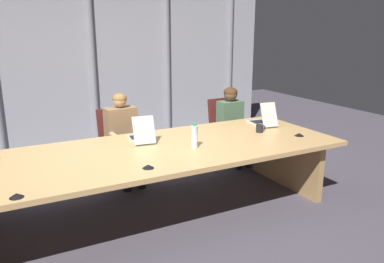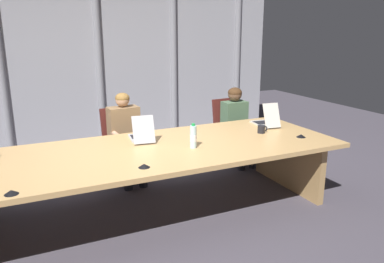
% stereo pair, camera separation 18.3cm
% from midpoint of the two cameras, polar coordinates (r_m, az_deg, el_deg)
% --- Properties ---
extents(ground_plane, '(13.45, 13.45, 0.00)m').
position_cam_midpoint_polar(ground_plane, '(4.36, -4.69, -12.08)').
color(ground_plane, '#47424C').
extents(conference_table, '(4.18, 1.47, 0.75)m').
position_cam_midpoint_polar(conference_table, '(4.12, -4.87, -4.49)').
color(conference_table, tan).
rests_on(conference_table, ground_plane).
extents(curtain_backdrop, '(6.72, 0.17, 3.12)m').
position_cam_midpoint_polar(curtain_backdrop, '(6.67, -13.81, 10.97)').
color(curtain_backdrop, '#9999A0').
rests_on(curtain_backdrop, ground_plane).
extents(laptop_left_mid, '(0.29, 0.48, 0.31)m').
position_cam_midpoint_polar(laptop_left_mid, '(4.40, -6.38, -0.53)').
color(laptop_left_mid, '#BCBCC1').
rests_on(laptop_left_mid, conference_table).
extents(laptop_center, '(0.26, 0.47, 0.32)m').
position_cam_midpoint_polar(laptop_center, '(5.14, 11.85, 1.54)').
color(laptop_center, beige).
rests_on(laptop_center, conference_table).
extents(office_chair_left_mid, '(0.60, 0.60, 0.95)m').
position_cam_midpoint_polar(office_chair_left_mid, '(5.30, -9.34, -3.07)').
color(office_chair_left_mid, '#511E19').
rests_on(office_chair_left_mid, ground_plane).
extents(office_chair_center, '(0.60, 0.60, 0.94)m').
position_cam_midpoint_polar(office_chair_center, '(5.96, 6.68, -0.94)').
color(office_chair_center, '#511E19').
rests_on(office_chair_center, ground_plane).
extents(person_left_mid, '(0.43, 0.56, 1.18)m').
position_cam_midpoint_polar(person_left_mid, '(5.07, -8.76, -0.18)').
color(person_left_mid, olive).
rests_on(person_left_mid, ground_plane).
extents(person_center, '(0.38, 0.55, 1.15)m').
position_cam_midpoint_polar(person_center, '(5.76, 7.67, 1.60)').
color(person_center, '#4C6B4C').
rests_on(person_center, ground_plane).
extents(water_bottle_primary, '(0.07, 0.07, 0.27)m').
position_cam_midpoint_polar(water_bottle_primary, '(4.07, 1.48, -0.80)').
color(water_bottle_primary, silver).
rests_on(water_bottle_primary, conference_table).
extents(coffee_mug_near, '(0.14, 0.09, 0.10)m').
position_cam_midpoint_polar(coffee_mug_near, '(4.76, 11.38, 0.34)').
color(coffee_mug_near, black).
rests_on(coffee_mug_near, conference_table).
extents(conference_mic_left_side, '(0.11, 0.11, 0.03)m').
position_cam_midpoint_polar(conference_mic_left_side, '(3.54, -5.67, -5.09)').
color(conference_mic_left_side, black).
rests_on(conference_mic_left_side, conference_table).
extents(conference_mic_middle, '(0.11, 0.11, 0.03)m').
position_cam_midpoint_polar(conference_mic_middle, '(3.25, -23.83, -8.27)').
color(conference_mic_middle, black).
rests_on(conference_mic_middle, conference_table).
extents(conference_mic_right_side, '(0.11, 0.11, 0.03)m').
position_cam_midpoint_polar(conference_mic_right_side, '(4.70, 16.99, -0.61)').
color(conference_mic_right_side, black).
rests_on(conference_mic_right_side, conference_table).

